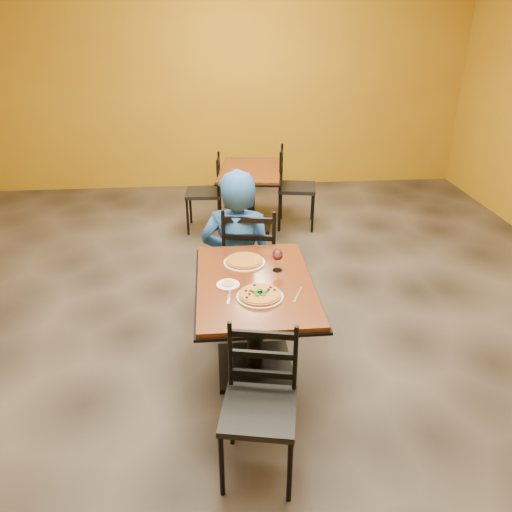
{
  "coord_description": "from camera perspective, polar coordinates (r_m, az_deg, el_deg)",
  "views": [
    {
      "loc": [
        -0.27,
        -3.53,
        2.44
      ],
      "look_at": [
        0.03,
        -0.3,
        0.85
      ],
      "focal_mm": 35.09,
      "sensor_mm": 36.0,
      "label": 1
    }
  ],
  "objects": [
    {
      "name": "wine_glass",
      "position": [
        3.59,
        2.47,
        -0.38
      ],
      "size": [
        0.08,
        0.08,
        0.18
      ],
      "primitive_type": null,
      "color": "white",
      "rests_on": "table_main"
    },
    {
      "name": "plate_main",
      "position": [
        3.3,
        0.45,
        -4.65
      ],
      "size": [
        0.31,
        0.31,
        0.01
      ],
      "primitive_type": "cylinder",
      "color": "white",
      "rests_on": "table_main"
    },
    {
      "name": "floor",
      "position": [
        4.3,
        -0.7,
        -8.45
      ],
      "size": [
        7.0,
        8.0,
        0.01
      ],
      "primitive_type": "cube",
      "color": "black",
      "rests_on": "ground"
    },
    {
      "name": "wall_back",
      "position": [
        7.6,
        -3.29,
        18.95
      ],
      "size": [
        7.0,
        0.01,
        3.0
      ],
      "primitive_type": "cube",
      "color": "#AC8413",
      "rests_on": "ground"
    },
    {
      "name": "diner",
      "position": [
        4.26,
        -2.1,
        1.35
      ],
      "size": [
        0.72,
        0.56,
        1.32
      ],
      "primitive_type": "imported",
      "rotation": [
        0.0,
        0.0,
        2.91
      ],
      "color": "navy",
      "rests_on": "floor"
    },
    {
      "name": "pizza_far",
      "position": [
        3.73,
        -1.34,
        -0.51
      ],
      "size": [
        0.28,
        0.28,
        0.02
      ],
      "primitive_type": "cylinder",
      "color": "orange",
      "rests_on": "plate_far"
    },
    {
      "name": "chair_main_far",
      "position": [
        4.38,
        -0.54,
        -0.09
      ],
      "size": [
        0.53,
        0.53,
        1.01
      ],
      "primitive_type": null,
      "rotation": [
        0.0,
        0.0,
        2.96
      ],
      "color": "black",
      "rests_on": "floor"
    },
    {
      "name": "fork",
      "position": [
        3.31,
        -3.09,
        -4.63
      ],
      "size": [
        0.04,
        0.19,
        0.0
      ],
      "primitive_type": "cube",
      "rotation": [
        0.0,
        0.0,
        -0.13
      ],
      "color": "silver",
      "rests_on": "table_main"
    },
    {
      "name": "pizza_main",
      "position": [
        3.29,
        0.45,
        -4.41
      ],
      "size": [
        0.28,
        0.28,
        0.02
      ],
      "primitive_type": "cylinder",
      "color": "#9B1E0B",
      "rests_on": "plate_main"
    },
    {
      "name": "chair_second_right",
      "position": [
        6.21,
        4.7,
        7.73
      ],
      "size": [
        0.52,
        0.52,
        0.99
      ],
      "primitive_type": null,
      "rotation": [
        0.0,
        0.0,
        1.39
      ],
      "color": "black",
      "rests_on": "floor"
    },
    {
      "name": "table_second",
      "position": [
        6.12,
        -0.63,
        8.11
      ],
      "size": [
        0.89,
        1.18,
        0.75
      ],
      "rotation": [
        0.0,
        0.0,
        -0.15
      ],
      "color": "maroon",
      "rests_on": "floor"
    },
    {
      "name": "chair_main_near",
      "position": [
        2.89,
        0.35,
        -17.31
      ],
      "size": [
        0.48,
        0.48,
        0.91
      ],
      "primitive_type": null,
      "rotation": [
        0.0,
        0.0,
        -0.2
      ],
      "color": "black",
      "rests_on": "floor"
    },
    {
      "name": "dip",
      "position": [
        3.44,
        -3.21,
        -3.16
      ],
      "size": [
        0.09,
        0.09,
        0.01
      ],
      "primitive_type": "cylinder",
      "color": "tan",
      "rests_on": "side_plate"
    },
    {
      "name": "side_plate",
      "position": [
        3.44,
        -3.2,
        -3.29
      ],
      "size": [
        0.16,
        0.16,
        0.01
      ],
      "primitive_type": "cylinder",
      "color": "white",
      "rests_on": "table_main"
    },
    {
      "name": "knife",
      "position": [
        3.34,
        4.81,
        -4.38
      ],
      "size": [
        0.1,
        0.2,
        0.0
      ],
      "primitive_type": "cube",
      "rotation": [
        0.0,
        0.0,
        -0.41
      ],
      "color": "silver",
      "rests_on": "table_main"
    },
    {
      "name": "plate_far",
      "position": [
        3.74,
        -1.34,
        -0.73
      ],
      "size": [
        0.31,
        0.31,
        0.01
      ],
      "primitive_type": "cylinder",
      "color": "white",
      "rests_on": "table_main"
    },
    {
      "name": "table_main",
      "position": [
        3.58,
        -0.12,
        -5.64
      ],
      "size": [
        0.83,
        1.23,
        0.75
      ],
      "color": "maroon",
      "rests_on": "floor"
    },
    {
      "name": "chair_second_left",
      "position": [
        6.13,
        -6.0,
        7.13
      ],
      "size": [
        0.44,
        0.44,
        0.92
      ],
      "primitive_type": null,
      "rotation": [
        0.0,
        0.0,
        -1.63
      ],
      "color": "black",
      "rests_on": "floor"
    }
  ]
}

